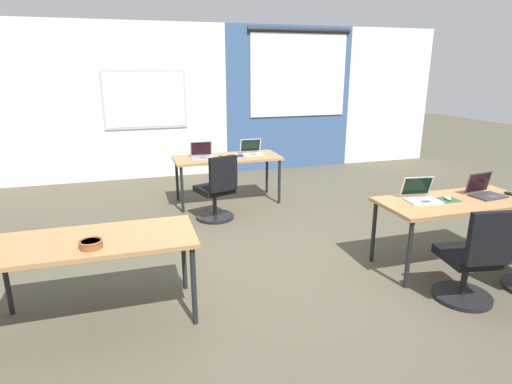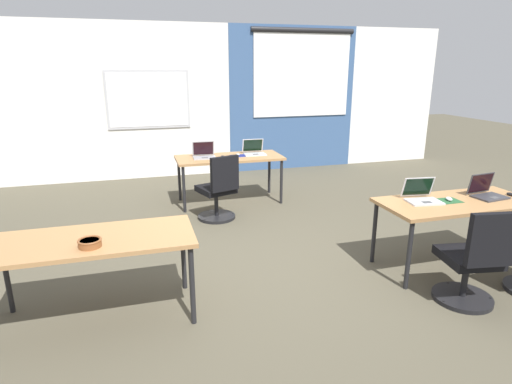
{
  "view_description": "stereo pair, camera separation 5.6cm",
  "coord_description": "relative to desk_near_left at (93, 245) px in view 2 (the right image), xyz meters",
  "views": [
    {
      "loc": [
        -1.41,
        -3.93,
        2.03
      ],
      "look_at": [
        -0.24,
        -0.09,
        0.83
      ],
      "focal_mm": 29.54,
      "sensor_mm": 36.0,
      "label": 1
    },
    {
      "loc": [
        -1.36,
        -3.95,
        2.03
      ],
      "look_at": [
        -0.24,
        -0.09,
        0.83
      ],
      "focal_mm": 29.54,
      "sensor_mm": 36.0,
      "label": 2
    }
  ],
  "objects": [
    {
      "name": "ground_plane",
      "position": [
        1.75,
        0.6,
        -0.66
      ],
      "size": [
        24.0,
        24.0,
        0.0
      ],
      "color": "#4C4738"
    },
    {
      "name": "back_wall_assembly",
      "position": [
        1.79,
        4.8,
        0.75
      ],
      "size": [
        10.0,
        0.27,
        2.8
      ],
      "color": "silver",
      "rests_on": "ground"
    },
    {
      "name": "desk_near_left",
      "position": [
        0.0,
        0.0,
        0.0
      ],
      "size": [
        1.6,
        0.7,
        0.72
      ],
      "color": "#A37547",
      "rests_on": "ground"
    },
    {
      "name": "desk_near_right",
      "position": [
        3.5,
        0.0,
        0.0
      ],
      "size": [
        1.6,
        0.7,
        0.72
      ],
      "color": "#A37547",
      "rests_on": "ground"
    },
    {
      "name": "desk_far_center",
      "position": [
        1.75,
        2.8,
        0.0
      ],
      "size": [
        1.6,
        0.7,
        0.72
      ],
      "color": "#A37547",
      "rests_on": "ground"
    },
    {
      "name": "laptop_far_left",
      "position": [
        1.37,
        2.83,
        0.11
      ],
      "size": [
        0.34,
        0.29,
        0.24
      ],
      "rotation": [
        0.0,
        0.0,
        -0.05
      ],
      "color": "#9E9EA3",
      "rests_on": "desk_far_center"
    },
    {
      "name": "mouse_far_left",
      "position": [
        1.64,
        2.75,
        0.08
      ],
      "size": [
        0.06,
        0.1,
        0.03
      ],
      "color": "black",
      "rests_on": "desk_far_center"
    },
    {
      "name": "chair_far_left",
      "position": [
        1.43,
        2.06,
        -0.28
      ],
      "size": [
        0.56,
        0.61,
        0.92
      ],
      "rotation": [
        0.0,
        0.0,
        3.46
      ],
      "color": "black",
      "rests_on": "ground"
    },
    {
      "name": "laptop_near_right_inner",
      "position": [
        3.15,
        0.1,
        0.11
      ],
      "size": [
        0.37,
        0.34,
        0.23
      ],
      "rotation": [
        0.0,
        0.0,
        -0.13
      ],
      "color": "#B7B7BC",
      "rests_on": "desk_near_right"
    },
    {
      "name": "mousepad_near_right_inner",
      "position": [
        3.42,
        0.03,
        0.06
      ],
      "size": [
        0.22,
        0.19,
        0.0
      ],
      "color": "#23512D",
      "rests_on": "desk_near_right"
    },
    {
      "name": "mouse_near_right_inner",
      "position": [
        3.42,
        0.03,
        0.08
      ],
      "size": [
        0.08,
        0.11,
        0.03
      ],
      "color": "silver",
      "rests_on": "mousepad_near_right_inner"
    },
    {
      "name": "chair_near_right_inner",
      "position": [
        3.12,
        -0.69,
        -0.28
      ],
      "size": [
        0.52,
        0.57,
        0.92
      ],
      "rotation": [
        0.0,
        0.0,
        2.98
      ],
      "color": "black",
      "rests_on": "ground"
    },
    {
      "name": "laptop_far_right",
      "position": [
        2.16,
        2.87,
        0.11
      ],
      "size": [
        0.34,
        0.32,
        0.23
      ],
      "rotation": [
        0.0,
        0.0,
        -0.05
      ],
      "color": "silver",
      "rests_on": "desk_far_center"
    },
    {
      "name": "mousepad_far_right",
      "position": [
        1.89,
        2.81,
        0.06
      ],
      "size": [
        0.22,
        0.19,
        0.0
      ],
      "color": "navy",
      "rests_on": "desk_far_center"
    },
    {
      "name": "mouse_far_right",
      "position": [
        1.89,
        2.81,
        0.08
      ],
      "size": [
        0.08,
        0.11,
        0.03
      ],
      "color": "#B2B2B7",
      "rests_on": "mousepad_far_right"
    },
    {
      "name": "laptop_near_right_end",
      "position": [
        3.89,
        0.04,
        0.11
      ],
      "size": [
        0.36,
        0.31,
        0.24
      ],
      "rotation": [
        0.0,
        0.0,
        0.12
      ],
      "color": "#333338",
      "rests_on": "desk_near_right"
    },
    {
      "name": "mouse_near_right_end",
      "position": [
        4.17,
        -0.01,
        0.08
      ],
      "size": [
        0.08,
        0.11,
        0.03
      ],
      "color": "black",
      "rests_on": "desk_near_right"
    },
    {
      "name": "snack_bowl",
      "position": [
        -0.0,
        -0.17,
        0.1
      ],
      "size": [
        0.18,
        0.18,
        0.06
      ],
      "color": "brown",
      "rests_on": "desk_near_left"
    }
  ]
}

